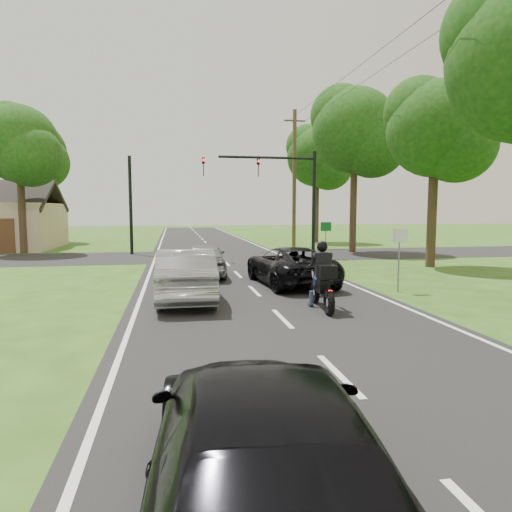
% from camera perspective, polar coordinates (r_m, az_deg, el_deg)
% --- Properties ---
extents(ground, '(140.00, 140.00, 0.00)m').
position_cam_1_polar(ground, '(11.60, 3.31, -7.87)').
color(ground, '#2C4D15').
rests_on(ground, ground).
extents(road, '(8.00, 100.00, 0.01)m').
position_cam_1_polar(road, '(21.30, -3.03, -1.59)').
color(road, black).
rests_on(road, ground).
extents(cross_road, '(60.00, 7.00, 0.01)m').
position_cam_1_polar(cross_road, '(27.22, -4.63, 0.01)').
color(cross_road, black).
rests_on(cross_road, ground).
extents(motorcycle_rider, '(0.63, 2.23, 1.92)m').
position_cam_1_polar(motorcycle_rider, '(12.62, 8.33, -3.32)').
color(motorcycle_rider, black).
rests_on(motorcycle_rider, ground).
extents(dark_suv, '(2.73, 5.18, 1.39)m').
position_cam_1_polar(dark_suv, '(16.82, 4.22, -1.17)').
color(dark_suv, black).
rests_on(dark_suv, road).
extents(silver_sedan, '(1.72, 4.76, 1.56)m').
position_cam_1_polar(silver_sedan, '(13.90, -8.75, -2.32)').
color(silver_sedan, '#9F9FA3').
rests_on(silver_sedan, road).
extents(silver_suv, '(1.90, 4.27, 1.43)m').
position_cam_1_polar(silver_suv, '(18.88, -6.41, -0.37)').
color(silver_suv, gray).
rests_on(silver_suv, road).
extents(dark_car_behind, '(2.36, 5.02, 1.41)m').
position_cam_1_polar(dark_car_behind, '(4.22, 0.88, -22.78)').
color(dark_car_behind, black).
rests_on(dark_car_behind, road).
extents(traffic_signal, '(6.38, 0.44, 6.00)m').
position_cam_1_polar(traffic_signal, '(25.70, 3.26, 8.90)').
color(traffic_signal, black).
rests_on(traffic_signal, ground).
extents(signal_pole_far, '(0.20, 0.20, 6.00)m').
position_cam_1_polar(signal_pole_far, '(29.07, -15.40, 6.10)').
color(signal_pole_far, black).
rests_on(signal_pole_far, ground).
extents(utility_pole_far, '(1.60, 0.28, 10.00)m').
position_cam_1_polar(utility_pole_far, '(34.21, 4.81, 9.71)').
color(utility_pole_far, brown).
rests_on(utility_pole_far, ground).
extents(sign_white, '(0.55, 0.07, 2.12)m').
position_cam_1_polar(sign_white, '(15.80, 17.51, 1.38)').
color(sign_white, slate).
rests_on(sign_white, ground).
extents(sign_green, '(0.55, 0.07, 2.12)m').
position_cam_1_polar(sign_green, '(23.23, 8.72, 2.91)').
color(sign_green, slate).
rests_on(sign_green, ground).
extents(tree_row_c, '(4.80, 4.65, 8.76)m').
position_cam_1_polar(tree_row_c, '(23.59, 22.28, 13.89)').
color(tree_row_c, '#332316').
rests_on(tree_row_c, ground).
extents(tree_row_d, '(5.76, 5.58, 10.45)m').
position_cam_1_polar(tree_row_d, '(30.47, 12.97, 14.51)').
color(tree_row_d, '#332316').
rests_on(tree_row_d, ground).
extents(tree_row_e, '(5.28, 5.12, 9.61)m').
position_cam_1_polar(tree_row_e, '(38.90, 8.11, 11.78)').
color(tree_row_e, '#332316').
rests_on(tree_row_e, ground).
extents(tree_left_near, '(5.12, 4.96, 9.22)m').
position_cam_1_polar(tree_left_near, '(32.27, -27.17, 11.92)').
color(tree_left_near, '#332316').
rests_on(tree_left_near, ground).
extents(tree_left_far, '(5.76, 5.58, 10.14)m').
position_cam_1_polar(tree_left_far, '(42.41, -25.85, 11.18)').
color(tree_left_far, '#332316').
rests_on(tree_left_far, ground).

